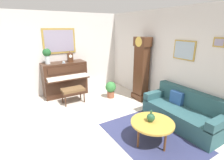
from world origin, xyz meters
name	(u,v)px	position (x,y,z in m)	size (l,w,h in m)	color
ground_plane	(89,126)	(0.00, 0.00, -0.05)	(6.40, 6.00, 0.10)	beige
wall_left	(56,54)	(-2.60, 0.00, 1.41)	(0.13, 4.90, 2.80)	silver
wall_back	(162,59)	(0.02, 2.40, 1.40)	(5.30, 0.13, 2.80)	silver
area_rug	(151,137)	(1.18, 0.96, 0.00)	(2.10, 1.50, 0.01)	navy
piano	(65,79)	(-2.23, 0.12, 0.59)	(0.87, 1.44, 1.16)	#3D2316
piano_bench	(73,91)	(-1.42, 0.12, 0.41)	(0.42, 0.70, 0.48)	#3D2316
grandfather_clock	(141,71)	(-0.56, 2.11, 0.96)	(0.52, 0.34, 2.03)	#4C2B19
couch	(183,112)	(1.19, 1.99, 0.31)	(1.90, 0.80, 0.84)	#2D565B
coffee_table	(152,123)	(1.28, 0.86, 0.42)	(0.88, 0.88, 0.46)	gold
mantel_clock	(70,57)	(-2.23, 0.36, 1.33)	(0.13, 0.18, 0.38)	#4C2B19
flower_vase	(47,54)	(-2.23, -0.38, 1.48)	(0.26, 0.26, 0.58)	silver
teacup	(64,62)	(-2.11, 0.09, 1.19)	(0.12, 0.12, 0.06)	#ADC6D6
green_jug	(151,117)	(1.24, 0.85, 0.54)	(0.17, 0.17, 0.24)	#234C33
potted_plant	(111,88)	(-1.16, 1.34, 0.32)	(0.36, 0.36, 0.56)	#935138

